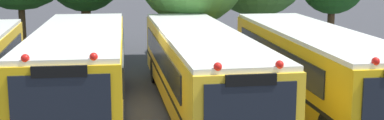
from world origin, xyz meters
TOP-DOWN VIEW (x-y plane):
  - ground_plane at (0.00, 0.00)m, footprint 160.00×160.00m
  - school_bus_1 at (-1.89, 0.01)m, footprint 2.82×9.93m
  - school_bus_2 at (1.75, 0.14)m, footprint 2.57×11.65m
  - school_bus_3 at (5.32, -0.12)m, footprint 2.59×11.04m

SIDE VIEW (x-z plane):
  - ground_plane at x=0.00m, z-range 0.00..0.00m
  - school_bus_2 at x=1.75m, z-range 0.07..2.64m
  - school_bus_3 at x=5.32m, z-range 0.07..2.64m
  - school_bus_1 at x=-1.89m, z-range 0.07..2.78m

